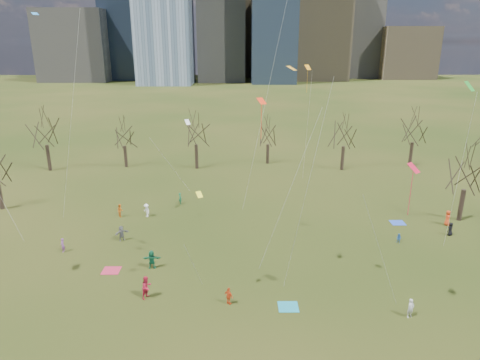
{
  "coord_description": "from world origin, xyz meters",
  "views": [
    {
      "loc": [
        -0.3,
        -28.51,
        20.14
      ],
      "look_at": [
        0.0,
        12.0,
        7.0
      ],
      "focal_mm": 32.0,
      "sensor_mm": 36.0,
      "label": 1
    }
  ],
  "objects_px": {
    "person_1": "(411,308)",
    "blanket_teal": "(288,307)",
    "blanket_navy": "(398,223)",
    "person_4": "(229,296)",
    "person_2": "(147,287)",
    "blanket_crimson": "(111,270)"
  },
  "relations": [
    {
      "from": "person_1",
      "to": "blanket_teal",
      "type": "bearing_deg",
      "value": 149.18
    },
    {
      "from": "blanket_navy",
      "to": "person_4",
      "type": "relative_size",
      "value": 1.09
    },
    {
      "from": "person_1",
      "to": "person_2",
      "type": "distance_m",
      "value": 20.84
    },
    {
      "from": "person_1",
      "to": "person_4",
      "type": "xyz_separation_m",
      "value": [
        -13.91,
        1.79,
        -0.04
      ]
    },
    {
      "from": "blanket_teal",
      "to": "person_2",
      "type": "relative_size",
      "value": 0.82
    },
    {
      "from": "blanket_navy",
      "to": "person_2",
      "type": "height_order",
      "value": "person_2"
    },
    {
      "from": "blanket_teal",
      "to": "blanket_navy",
      "type": "relative_size",
      "value": 1.0
    },
    {
      "from": "blanket_navy",
      "to": "blanket_crimson",
      "type": "height_order",
      "value": "same"
    },
    {
      "from": "blanket_crimson",
      "to": "person_2",
      "type": "bearing_deg",
      "value": -46.13
    },
    {
      "from": "blanket_crimson",
      "to": "person_1",
      "type": "xyz_separation_m",
      "value": [
        24.87,
        -7.15,
        0.76
      ]
    },
    {
      "from": "blanket_navy",
      "to": "person_1",
      "type": "xyz_separation_m",
      "value": [
        -5.51,
        -17.86,
        0.76
      ]
    },
    {
      "from": "person_4",
      "to": "blanket_crimson",
      "type": "bearing_deg",
      "value": 15.55
    },
    {
      "from": "blanket_navy",
      "to": "blanket_crimson",
      "type": "relative_size",
      "value": 1.0
    },
    {
      "from": "blanket_crimson",
      "to": "person_2",
      "type": "relative_size",
      "value": 0.82
    },
    {
      "from": "person_1",
      "to": "blanket_navy",
      "type": "bearing_deg",
      "value": 50.47
    },
    {
      "from": "blanket_teal",
      "to": "blanket_crimson",
      "type": "bearing_deg",
      "value": 159.77
    },
    {
      "from": "blanket_teal",
      "to": "person_1",
      "type": "relative_size",
      "value": 1.03
    },
    {
      "from": "person_4",
      "to": "person_2",
      "type": "bearing_deg",
      "value": 33.42
    },
    {
      "from": "blanket_teal",
      "to": "person_4",
      "type": "distance_m",
      "value": 4.81
    },
    {
      "from": "person_2",
      "to": "person_1",
      "type": "bearing_deg",
      "value": -65.8
    },
    {
      "from": "person_2",
      "to": "person_4",
      "type": "xyz_separation_m",
      "value": [
        6.74,
        -0.97,
        -0.25
      ]
    },
    {
      "from": "blanket_teal",
      "to": "blanket_navy",
      "type": "distance_m",
      "value": 22.09
    }
  ]
}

